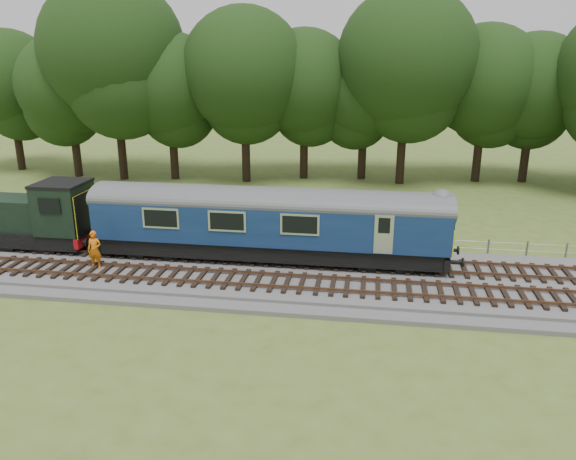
# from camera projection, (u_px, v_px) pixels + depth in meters

# --- Properties ---
(ground) EXTENTS (120.00, 120.00, 0.00)m
(ground) POSITION_uv_depth(u_px,v_px,m) (335.00, 280.00, 27.53)
(ground) COLOR #526525
(ground) RESTS_ON ground
(ballast) EXTENTS (70.00, 7.00, 0.35)m
(ballast) POSITION_uv_depth(u_px,v_px,m) (335.00, 276.00, 27.48)
(ballast) COLOR #4C4C4F
(ballast) RESTS_ON ground
(track_north) EXTENTS (67.20, 2.40, 0.21)m
(track_north) POSITION_uv_depth(u_px,v_px,m) (337.00, 262.00, 28.72)
(track_north) COLOR black
(track_north) RESTS_ON ballast
(track_south) EXTENTS (67.20, 2.40, 0.21)m
(track_south) POSITION_uv_depth(u_px,v_px,m) (332.00, 285.00, 25.90)
(track_south) COLOR black
(track_south) RESTS_ON ballast
(fence) EXTENTS (64.00, 0.12, 1.00)m
(fence) POSITION_uv_depth(u_px,v_px,m) (341.00, 249.00, 31.77)
(fence) COLOR #6B6054
(fence) RESTS_ON ground
(tree_line) EXTENTS (70.00, 8.00, 18.00)m
(tree_line) POSITION_uv_depth(u_px,v_px,m) (354.00, 181.00, 48.23)
(tree_line) COLOR black
(tree_line) RESTS_ON ground
(dmu_railcar) EXTENTS (18.05, 2.86, 3.88)m
(dmu_railcar) POSITION_uv_depth(u_px,v_px,m) (269.00, 218.00, 28.57)
(dmu_railcar) COLOR black
(dmu_railcar) RESTS_ON ground
(shunter_loco) EXTENTS (8.91, 2.60, 3.38)m
(shunter_loco) POSITION_uv_depth(u_px,v_px,m) (20.00, 218.00, 30.78)
(shunter_loco) COLOR black
(shunter_loco) RESTS_ON ground
(worker) EXTENTS (0.73, 0.50, 1.93)m
(worker) POSITION_uv_depth(u_px,v_px,m) (95.00, 250.00, 27.81)
(worker) COLOR orange
(worker) RESTS_ON ballast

